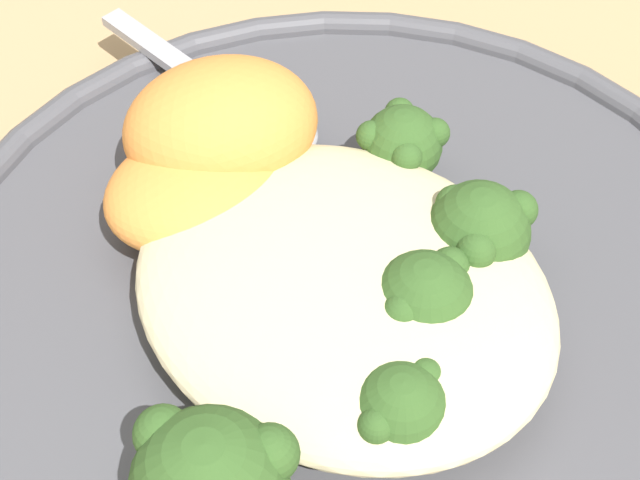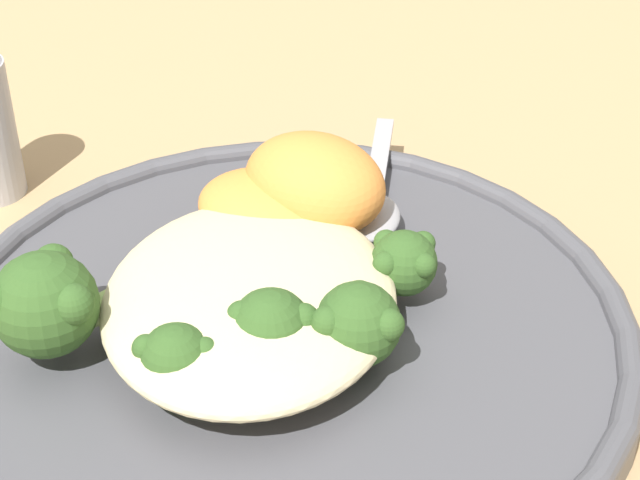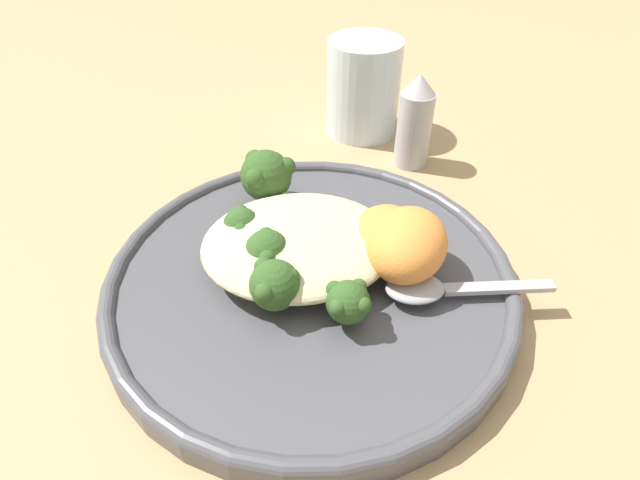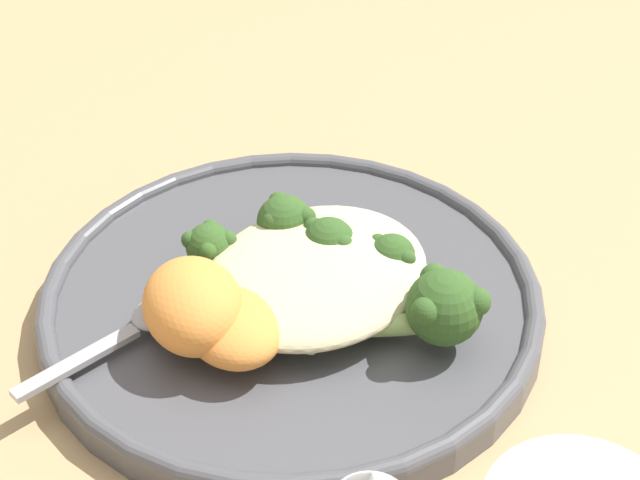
{
  "view_description": "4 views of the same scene",
  "coord_description": "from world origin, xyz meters",
  "px_view_note": "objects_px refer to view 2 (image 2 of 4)",
  "views": [
    {
      "loc": [
        0.12,
        -0.16,
        0.3
      ],
      "look_at": [
        -0.02,
        0.0,
        0.05
      ],
      "focal_mm": 60.0,
      "sensor_mm": 36.0,
      "label": 1
    },
    {
      "loc": [
        0.33,
        0.05,
        0.3
      ],
      "look_at": [
        -0.02,
        0.03,
        0.06
      ],
      "focal_mm": 60.0,
      "sensor_mm": 36.0,
      "label": 2
    },
    {
      "loc": [
        0.01,
        0.27,
        0.27
      ],
      "look_at": [
        -0.02,
        0.02,
        0.05
      ],
      "focal_mm": 28.0,
      "sensor_mm": 36.0,
      "label": 3
    },
    {
      "loc": [
        -0.35,
        -0.33,
        0.43
      ],
      "look_at": [
        -0.01,
        -0.0,
        0.06
      ],
      "focal_mm": 60.0,
      "sensor_mm": 36.0,
      "label": 4
    }
  ],
  "objects_px": {
    "plate": "(285,332)",
    "broccoli_stalk_1": "(198,324)",
    "sweet_potato_chunk_0": "(266,207)",
    "spoon": "(371,204)",
    "quinoa_mound": "(256,298)",
    "broccoli_stalk_0": "(74,297)",
    "broccoli_stalk_2": "(266,317)",
    "sweet_potato_chunk_1": "(315,184)",
    "broccoli_stalk_4": "(337,258)",
    "broccoli_stalk_3": "(328,307)"
  },
  "relations": [
    {
      "from": "plate",
      "to": "broccoli_stalk_1",
      "type": "distance_m",
      "value": 0.05
    },
    {
      "from": "sweet_potato_chunk_0",
      "to": "spoon",
      "type": "relative_size",
      "value": 0.55
    },
    {
      "from": "quinoa_mound",
      "to": "sweet_potato_chunk_0",
      "type": "height_order",
      "value": "sweet_potato_chunk_0"
    },
    {
      "from": "broccoli_stalk_0",
      "to": "broccoli_stalk_1",
      "type": "distance_m",
      "value": 0.05
    },
    {
      "from": "quinoa_mound",
      "to": "sweet_potato_chunk_0",
      "type": "distance_m",
      "value": 0.07
    },
    {
      "from": "sweet_potato_chunk_0",
      "to": "broccoli_stalk_2",
      "type": "bearing_deg",
      "value": 6.18
    },
    {
      "from": "plate",
      "to": "quinoa_mound",
      "type": "relative_size",
      "value": 2.12
    },
    {
      "from": "sweet_potato_chunk_0",
      "to": "sweet_potato_chunk_1",
      "type": "distance_m",
      "value": 0.02
    },
    {
      "from": "broccoli_stalk_2",
      "to": "sweet_potato_chunk_0",
      "type": "xyz_separation_m",
      "value": [
        -0.08,
        -0.01,
        0.0
      ]
    },
    {
      "from": "broccoli_stalk_4",
      "to": "sweet_potato_chunk_1",
      "type": "relative_size",
      "value": 1.77
    },
    {
      "from": "broccoli_stalk_4",
      "to": "quinoa_mound",
      "type": "bearing_deg",
      "value": -124.89
    },
    {
      "from": "broccoli_stalk_0",
      "to": "broccoli_stalk_4",
      "type": "height_order",
      "value": "broccoli_stalk_0"
    },
    {
      "from": "spoon",
      "to": "plate",
      "type": "bearing_deg",
      "value": 160.41
    },
    {
      "from": "sweet_potato_chunk_0",
      "to": "sweet_potato_chunk_1",
      "type": "bearing_deg",
      "value": 112.25
    },
    {
      "from": "broccoli_stalk_4",
      "to": "spoon",
      "type": "height_order",
      "value": "broccoli_stalk_4"
    },
    {
      "from": "broccoli_stalk_4",
      "to": "sweet_potato_chunk_1",
      "type": "xyz_separation_m",
      "value": [
        -0.04,
        -0.01,
        0.01
      ]
    },
    {
      "from": "plate",
      "to": "broccoli_stalk_0",
      "type": "xyz_separation_m",
      "value": [
        0.02,
        -0.08,
        0.03
      ]
    },
    {
      "from": "broccoli_stalk_3",
      "to": "spoon",
      "type": "relative_size",
      "value": 0.74
    },
    {
      "from": "plate",
      "to": "broccoli_stalk_4",
      "type": "bearing_deg",
      "value": 139.19
    },
    {
      "from": "spoon",
      "to": "sweet_potato_chunk_0",
      "type": "bearing_deg",
      "value": 118.32
    },
    {
      "from": "sweet_potato_chunk_1",
      "to": "plate",
      "type": "bearing_deg",
      "value": -6.86
    },
    {
      "from": "quinoa_mound",
      "to": "sweet_potato_chunk_0",
      "type": "xyz_separation_m",
      "value": [
        -0.07,
        -0.0,
        0.0
      ]
    },
    {
      "from": "spoon",
      "to": "quinoa_mound",
      "type": "bearing_deg",
      "value": 156.38
    },
    {
      "from": "broccoli_stalk_0",
      "to": "broccoli_stalk_4",
      "type": "distance_m",
      "value": 0.11
    },
    {
      "from": "broccoli_stalk_1",
      "to": "sweet_potato_chunk_0",
      "type": "xyz_separation_m",
      "value": [
        -0.08,
        0.02,
        0.0
      ]
    },
    {
      "from": "broccoli_stalk_4",
      "to": "broccoli_stalk_1",
      "type": "bearing_deg",
      "value": -127.74
    },
    {
      "from": "sweet_potato_chunk_1",
      "to": "sweet_potato_chunk_0",
      "type": "bearing_deg",
      "value": -67.75
    },
    {
      "from": "broccoli_stalk_4",
      "to": "spoon",
      "type": "bearing_deg",
      "value": 86.57
    },
    {
      "from": "plate",
      "to": "sweet_potato_chunk_1",
      "type": "bearing_deg",
      "value": 173.14
    },
    {
      "from": "quinoa_mound",
      "to": "broccoli_stalk_3",
      "type": "xyz_separation_m",
      "value": [
        0.01,
        0.03,
        0.0
      ]
    },
    {
      "from": "quinoa_mound",
      "to": "broccoli_stalk_0",
      "type": "bearing_deg",
      "value": -80.22
    },
    {
      "from": "sweet_potato_chunk_1",
      "to": "spoon",
      "type": "xyz_separation_m",
      "value": [
        -0.01,
        0.03,
        -0.02
      ]
    },
    {
      "from": "broccoli_stalk_1",
      "to": "broccoli_stalk_3",
      "type": "distance_m",
      "value": 0.05
    },
    {
      "from": "quinoa_mound",
      "to": "broccoli_stalk_2",
      "type": "bearing_deg",
      "value": 22.35
    },
    {
      "from": "plate",
      "to": "broccoli_stalk_2",
      "type": "height_order",
      "value": "broccoli_stalk_2"
    },
    {
      "from": "broccoli_stalk_4",
      "to": "spoon",
      "type": "distance_m",
      "value": 0.06
    },
    {
      "from": "quinoa_mound",
      "to": "sweet_potato_chunk_1",
      "type": "distance_m",
      "value": 0.08
    },
    {
      "from": "broccoli_stalk_0",
      "to": "spoon",
      "type": "xyz_separation_m",
      "value": [
        -0.1,
        0.12,
        -0.02
      ]
    },
    {
      "from": "broccoli_stalk_2",
      "to": "sweet_potato_chunk_1",
      "type": "bearing_deg",
      "value": 153.05
    },
    {
      "from": "broccoli_stalk_0",
      "to": "broccoli_stalk_1",
      "type": "xyz_separation_m",
      "value": [
        0.0,
        0.05,
        -0.01
      ]
    },
    {
      "from": "broccoli_stalk_3",
      "to": "broccoli_stalk_4",
      "type": "bearing_deg",
      "value": 134.6
    },
    {
      "from": "broccoli_stalk_3",
      "to": "spoon",
      "type": "xyz_separation_m",
      "value": [
        -0.09,
        0.02,
        -0.01
      ]
    },
    {
      "from": "plate",
      "to": "broccoli_stalk_0",
      "type": "relative_size",
      "value": 2.72
    },
    {
      "from": "broccoli_stalk_1",
      "to": "sweet_potato_chunk_0",
      "type": "height_order",
      "value": "same"
    },
    {
      "from": "broccoli_stalk_3",
      "to": "spoon",
      "type": "height_order",
      "value": "broccoli_stalk_3"
    },
    {
      "from": "quinoa_mound",
      "to": "spoon",
      "type": "bearing_deg",
      "value": 152.79
    },
    {
      "from": "broccoli_stalk_0",
      "to": "sweet_potato_chunk_0",
      "type": "relative_size",
      "value": 1.68
    },
    {
      "from": "plate",
      "to": "spoon",
      "type": "xyz_separation_m",
      "value": [
        -0.08,
        0.03,
        0.01
      ]
    },
    {
      "from": "sweet_potato_chunk_0",
      "to": "broccoli_stalk_4",
      "type": "bearing_deg",
      "value": 45.49
    },
    {
      "from": "sweet_potato_chunk_0",
      "to": "sweet_potato_chunk_1",
      "type": "xyz_separation_m",
      "value": [
        -0.01,
        0.02,
        0.01
      ]
    }
  ]
}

